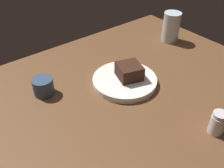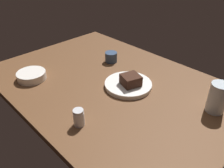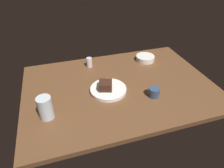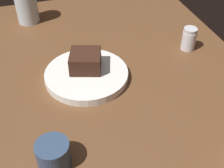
{
  "view_description": "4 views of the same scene",
  "coord_description": "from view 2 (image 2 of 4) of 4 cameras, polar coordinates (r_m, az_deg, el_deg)",
  "views": [
    {
      "loc": [
        -39.18,
        -49.4,
        56.74
      ],
      "look_at": [
        1.52,
        2.09,
        6.94
      ],
      "focal_mm": 40.93,
      "sensor_mm": 36.0,
      "label": 1
    },
    {
      "loc": [
        69.37,
        -65.79,
        63.21
      ],
      "look_at": [
        4.21,
        -2.59,
        5.29
      ],
      "focal_mm": 37.03,
      "sensor_mm": 36.0,
      "label": 2
    },
    {
      "loc": [
        34.78,
        96.91,
        77.47
      ],
      "look_at": [
        6.47,
        4.76,
        8.49
      ],
      "focal_mm": 31.57,
      "sensor_mm": 36.0,
      "label": 3
    },
    {
      "loc": [
        -53.53,
        15.63,
        54.29
      ],
      "look_at": [
        1.12,
        -1.0,
        5.71
      ],
      "focal_mm": 48.02,
      "sensor_mm": 36.0,
      "label": 4
    }
  ],
  "objects": [
    {
      "name": "dining_table",
      "position": [
        1.14,
        -0.54,
        -0.3
      ],
      "size": [
        120.0,
        84.0,
        3.0
      ],
      "primitive_type": "cube",
      "color": "brown",
      "rests_on": "ground"
    },
    {
      "name": "chocolate_cake_slice",
      "position": [
        1.07,
        4.64,
        0.99
      ],
      "size": [
        9.89,
        10.02,
        4.84
      ],
      "primitive_type": "cube",
      "rotation": [
        0.0,
        0.0,
        5.98
      ],
      "color": "#381E14",
      "rests_on": "dessert_plate"
    },
    {
      "name": "salt_shaker",
      "position": [
        0.88,
        -8.21,
        -8.21
      ],
      "size": [
        4.2,
        4.2,
        7.0
      ],
      "color": "silver",
      "rests_on": "dining_table"
    },
    {
      "name": "dessert_plate",
      "position": [
        1.1,
        4.01,
        -0.17
      ],
      "size": [
        22.34,
        22.34,
        2.08
      ],
      "primitive_type": "cylinder",
      "color": "white",
      "rests_on": "dining_table"
    },
    {
      "name": "coffee_cup",
      "position": [
        1.32,
        -0.23,
        6.67
      ],
      "size": [
        6.81,
        6.81,
        5.63
      ],
      "primitive_type": "cylinder",
      "color": "#334766",
      "rests_on": "dining_table"
    },
    {
      "name": "side_bowl",
      "position": [
        1.22,
        -19.25,
        1.98
      ],
      "size": [
        14.16,
        14.16,
        3.79
      ],
      "primitive_type": "cylinder",
      "color": "white",
      "rests_on": "dining_table"
    },
    {
      "name": "water_glass",
      "position": [
        1.01,
        24.62,
        -3.12
      ],
      "size": [
        7.42,
        7.42,
        12.8
      ],
      "primitive_type": "cylinder",
      "color": "silver",
      "rests_on": "dining_table"
    }
  ]
}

